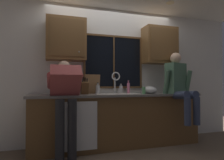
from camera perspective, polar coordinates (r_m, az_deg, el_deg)
name	(u,v)px	position (r m, az deg, el deg)	size (l,w,h in m)	color
back_wall	(112,75)	(3.87, -0.04, 1.49)	(5.35, 0.12, 2.55)	silver
ceiling_downlight_right	(170,3)	(3.93, 16.41, 20.53)	(0.14, 0.14, 0.01)	#FFEAB2
window_glass	(114,62)	(3.83, 0.49, 5.27)	(1.10, 0.02, 0.95)	black
window_frame_top	(114,36)	(3.91, 0.53, 12.48)	(1.17, 0.02, 0.04)	brown
window_frame_bottom	(114,87)	(3.79, 0.54, -2.12)	(1.17, 0.02, 0.04)	brown
window_frame_left	(84,61)	(3.69, -7.93, 5.53)	(0.04, 0.02, 0.95)	brown
window_frame_right	(141,63)	(4.03, 8.27, 4.96)	(0.04, 0.02, 0.95)	brown
window_mullion_center	(114,62)	(3.82, 0.54, 5.29)	(0.02, 0.02, 0.95)	brown
lower_cabinet_run	(118,121)	(3.59, 1.65, -11.69)	(2.95, 0.58, 0.88)	brown
countertop	(118,95)	(3.52, 1.75, -4.35)	(3.01, 0.62, 0.04)	slate
dishwasher_front	(78,126)	(3.11, -9.84, -12.96)	(0.60, 0.02, 0.74)	white
upper_cabinet_left	(66,39)	(3.55, -13.07, 11.29)	(0.66, 0.36, 0.72)	brown
upper_cabinet_right	(160,46)	(4.11, 13.56, 9.59)	(0.66, 0.36, 0.72)	brown
sink	(119,99)	(3.54, 1.94, -5.60)	(0.80, 0.46, 0.21)	white
faucet	(116,80)	(3.70, 1.13, 0.03)	(0.18, 0.09, 0.40)	silver
person_standing	(65,95)	(3.06, -13.31, -4.16)	(0.53, 0.72, 1.48)	#262628
person_sitting_on_counter	(179,84)	(3.78, 18.76, -0.98)	(0.54, 0.66, 1.26)	#384260
knife_block	(85,88)	(3.40, -7.92, -2.28)	(0.12, 0.18, 0.32)	brown
cutting_board	(92,84)	(3.62, -5.76, -1.21)	(0.28, 0.02, 0.35)	#997047
mixing_bowl	(149,90)	(3.68, 10.67, -2.90)	(0.28, 0.28, 0.14)	silver
soap_dispenser	(144,90)	(3.50, 9.14, -2.93)	(0.06, 0.07, 0.18)	#59A566
bottle_green_glass	(121,89)	(3.73, 2.60, -2.66)	(0.07, 0.07, 0.19)	#B7B7BC
bottle_tall_clear	(98,89)	(3.59, -4.13, -2.65)	(0.08, 0.08, 0.20)	#B7B7BC
bottle_amber_small	(128,88)	(3.77, 4.75, -2.23)	(0.05, 0.05, 0.26)	pink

